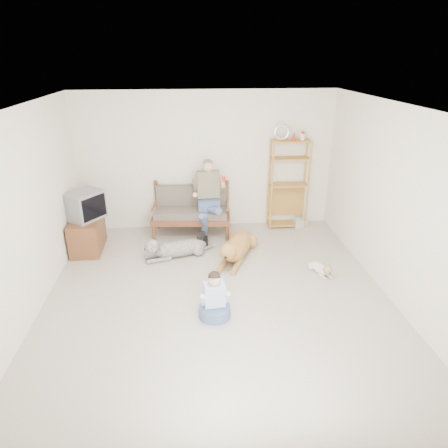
{
  "coord_description": "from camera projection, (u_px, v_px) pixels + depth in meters",
  "views": [
    {
      "loc": [
        -0.37,
        -4.92,
        3.3
      ],
      "look_at": [
        0.18,
        1.0,
        0.75
      ],
      "focal_mm": 32.0,
      "sensor_mm": 36.0,
      "label": 1
    }
  ],
  "objects": [
    {
      "name": "wall_front",
      "position": [
        248.0,
        357.0,
        2.79
      ],
      "size": [
        5.0,
        0.0,
        5.0
      ],
      "primitive_type": "plane",
      "rotation": [
        -1.57,
        0.0,
        0.0
      ],
      "color": "silver",
      "rests_on": "ground"
    },
    {
      "name": "man",
      "position": [
        208.0,
        204.0,
        7.53
      ],
      "size": [
        0.56,
        0.81,
        1.31
      ],
      "color": "#4B5A89",
      "rests_on": "loveseat"
    },
    {
      "name": "shaggy_dog",
      "position": [
        174.0,
        248.0,
        6.97
      ],
      "size": [
        1.3,
        0.58,
        0.4
      ],
      "rotation": [
        0.0,
        0.0,
        -1.27
      ],
      "color": "beige",
      "rests_on": "ground"
    },
    {
      "name": "wall_left",
      "position": [
        22.0,
        219.0,
        5.09
      ],
      "size": [
        0.0,
        5.5,
        5.5
      ],
      "primitive_type": "plane",
      "rotation": [
        1.57,
        0.0,
        1.57
      ],
      "color": "silver",
      "rests_on": "ground"
    },
    {
      "name": "wall_back",
      "position": [
        207.0,
        161.0,
        7.82
      ],
      "size": [
        5.0,
        0.0,
        5.0
      ],
      "primitive_type": "plane",
      "rotation": [
        1.57,
        0.0,
        0.0
      ],
      "color": "silver",
      "rests_on": "ground"
    },
    {
      "name": "ceiling",
      "position": [
        217.0,
        108.0,
        4.77
      ],
      "size": [
        5.5,
        5.5,
        0.0
      ],
      "primitive_type": "plane",
      "rotation": [
        3.14,
        0.0,
        0.0
      ],
      "color": "white",
      "rests_on": "ground"
    },
    {
      "name": "etagere",
      "position": [
        288.0,
        183.0,
        7.95
      ],
      "size": [
        0.79,
        0.35,
        2.08
      ],
      "color": "#BC873B",
      "rests_on": "ground"
    },
    {
      "name": "wall_right",
      "position": [
        397.0,
        207.0,
        5.52
      ],
      "size": [
        0.0,
        5.5,
        5.5
      ],
      "primitive_type": "plane",
      "rotation": [
        1.57,
        0.0,
        -1.57
      ],
      "color": "silver",
      "rests_on": "ground"
    },
    {
      "name": "crt_tv",
      "position": [
        85.0,
        205.0,
        6.99
      ],
      "size": [
        0.74,
        0.76,
        0.5
      ],
      "rotation": [
        0.0,
        0.0,
        -0.63
      ],
      "color": "gray",
      "rests_on": "tv_stand"
    },
    {
      "name": "tv_stand",
      "position": [
        87.0,
        234.0,
        7.19
      ],
      "size": [
        0.52,
        0.91,
        0.6
      ],
      "rotation": [
        0.0,
        0.0,
        0.02
      ],
      "color": "brown",
      "rests_on": "ground"
    },
    {
      "name": "child",
      "position": [
        215.0,
        300.0,
        5.35
      ],
      "size": [
        0.44,
        0.44,
        0.69
      ],
      "rotation": [
        0.0,
        0.0,
        0.1
      ],
      "color": "#4B5A89",
      "rests_on": "ground"
    },
    {
      "name": "book_stack",
      "position": [
        300.0,
        223.0,
        8.24
      ],
      "size": [
        0.27,
        0.21,
        0.16
      ],
      "primitive_type": "cube",
      "rotation": [
        0.0,
        0.0,
        0.1
      ],
      "color": "beige",
      "rests_on": "ground"
    },
    {
      "name": "loveseat",
      "position": [
        191.0,
        210.0,
        7.8
      ],
      "size": [
        1.56,
        0.83,
        0.95
      ],
      "rotation": [
        0.0,
        0.0,
        -0.09
      ],
      "color": "brown",
      "rests_on": "ground"
    },
    {
      "name": "wall_outlet",
      "position": [
        146.0,
        214.0,
        8.11
      ],
      "size": [
        0.12,
        0.02,
        0.08
      ],
      "primitive_type": "cube",
      "color": "white",
      "rests_on": "ground"
    },
    {
      "name": "floor",
      "position": [
        218.0,
        298.0,
        5.83
      ],
      "size": [
        5.5,
        5.5,
        0.0
      ],
      "primitive_type": "plane",
      "color": "beige",
      "rests_on": "ground"
    },
    {
      "name": "golden_retriever",
      "position": [
        236.0,
        247.0,
        6.93
      ],
      "size": [
        0.8,
        1.52,
        0.49
      ],
      "rotation": [
        0.0,
        0.0,
        -0.41
      ],
      "color": "#A26438",
      "rests_on": "ground"
    },
    {
      "name": "terrier",
      "position": [
        322.0,
        269.0,
        6.44
      ],
      "size": [
        0.28,
        0.59,
        0.23
      ],
      "rotation": [
        0.0,
        0.0,
        0.29
      ],
      "color": "silver",
      "rests_on": "ground"
    }
  ]
}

